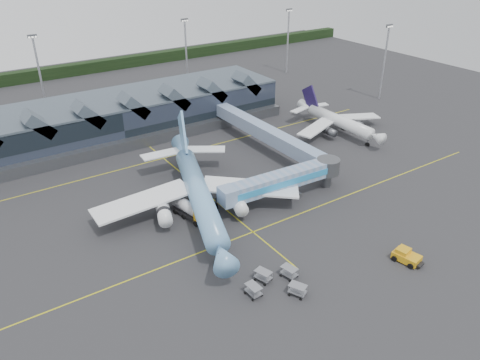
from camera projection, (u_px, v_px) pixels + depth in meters
ground at (228, 212)px, 87.61m from camera, size 260.00×260.00×0.00m
taxi_stripes at (202, 190)px, 94.94m from camera, size 120.00×60.00×0.01m
tree_line_far at (64, 71)px, 167.27m from camera, size 260.00×4.00×4.00m
terminal at (110, 118)px, 117.53m from camera, size 90.00×22.25×12.52m
light_masts at (174, 61)px, 138.00m from camera, size 132.40×42.56×22.45m
main_airliner at (198, 190)px, 86.12m from camera, size 37.27×43.88×14.51m
regional_jet at (337, 120)px, 120.78m from camera, size 27.14×29.43×10.15m
jet_bridge at (289, 179)px, 90.00m from camera, size 27.07×5.19×6.24m
fuel_truck at (189, 209)px, 85.25m from camera, size 4.09×9.41×3.13m
pushback_tug at (406, 256)px, 74.19m from camera, size 3.68×5.03×2.06m
baggage_carts at (276, 281)px, 68.81m from camera, size 8.73×8.15×1.73m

